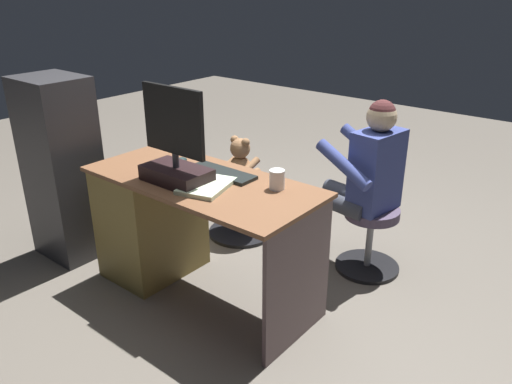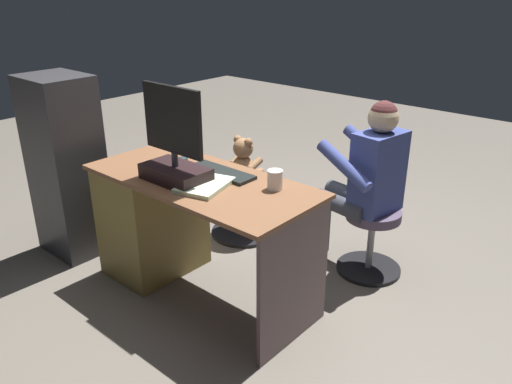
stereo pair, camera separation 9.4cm
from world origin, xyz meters
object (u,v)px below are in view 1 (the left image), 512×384
object	(u,v)px
desk	(162,218)
person	(362,174)
computer_mouse	(180,161)
teddy_bear	(241,160)
visitor_chair	(370,234)
tv_remote	(164,169)
monitor	(176,155)
cup	(277,180)
keyboard	(222,173)
office_chair_teddy	(241,205)

from	to	relation	value
desk	person	distance (m)	1.28
computer_mouse	teddy_bear	bearing A→B (deg)	-83.54
visitor_chair	person	xyz separation A→B (m)	(0.09, 0.01, 0.40)
tv_remote	teddy_bear	size ratio (longest dim) A/B	0.47
visitor_chair	monitor	bearing A→B (deg)	54.82
cup	keyboard	bearing A→B (deg)	4.23
computer_mouse	cup	xyz separation A→B (m)	(-0.68, -0.05, 0.03)
computer_mouse	cup	bearing A→B (deg)	-175.60
teddy_bear	visitor_chair	bearing A→B (deg)	-171.89
office_chair_teddy	teddy_bear	xyz separation A→B (m)	(0.00, -0.01, 0.35)
tv_remote	person	world-z (taller)	person
cup	tv_remote	world-z (taller)	cup
visitor_chair	office_chair_teddy	bearing A→B (deg)	8.71
computer_mouse	office_chair_teddy	bearing A→B (deg)	-83.43
monitor	office_chair_teddy	size ratio (longest dim) A/B	1.07
office_chair_teddy	teddy_bear	world-z (taller)	teddy_bear
monitor	computer_mouse	size ratio (longest dim) A/B	5.43
office_chair_teddy	visitor_chair	bearing A→B (deg)	-171.29
monitor	cup	world-z (taller)	monitor
office_chair_teddy	person	bearing A→B (deg)	-171.29
monitor	office_chair_teddy	bearing A→B (deg)	-72.13
teddy_bear	visitor_chair	world-z (taller)	teddy_bear
cup	person	size ratio (longest dim) A/B	0.09
visitor_chair	person	bearing A→B (deg)	8.71
visitor_chair	computer_mouse	bearing A→B (deg)	41.03
tv_remote	keyboard	bearing A→B (deg)	175.69
desk	computer_mouse	bearing A→B (deg)	-131.86
desk	keyboard	size ratio (longest dim) A/B	3.29
desk	visitor_chair	bearing A→B (deg)	-138.24
keyboard	visitor_chair	xyz separation A→B (m)	(-0.59, -0.76, -0.51)
cup	office_chair_teddy	distance (m)	1.11
teddy_bear	cup	bearing A→B (deg)	141.97
desk	tv_remote	bearing A→B (deg)	161.35
monitor	computer_mouse	distance (m)	0.32
monitor	person	xyz separation A→B (m)	(-0.61, -0.98, -0.25)
computer_mouse	tv_remote	bearing A→B (deg)	95.36
tv_remote	visitor_chair	distance (m)	1.37
tv_remote	visitor_chair	world-z (taller)	tv_remote
person	cup	bearing A→B (deg)	79.70
computer_mouse	visitor_chair	world-z (taller)	computer_mouse
keyboard	tv_remote	distance (m)	0.34
keyboard	office_chair_teddy	world-z (taller)	keyboard
visitor_chair	person	world-z (taller)	person
monitor	teddy_bear	world-z (taller)	monitor
computer_mouse	person	bearing A→B (deg)	-136.60
desk	monitor	xyz separation A→B (m)	(-0.29, 0.11, 0.50)
computer_mouse	tv_remote	world-z (taller)	computer_mouse
tv_remote	person	bearing A→B (deg)	-164.23
cup	visitor_chair	xyz separation A→B (m)	(-0.22, -0.73, -0.55)
office_chair_teddy	visitor_chair	xyz separation A→B (m)	(-0.97, -0.15, 0.02)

